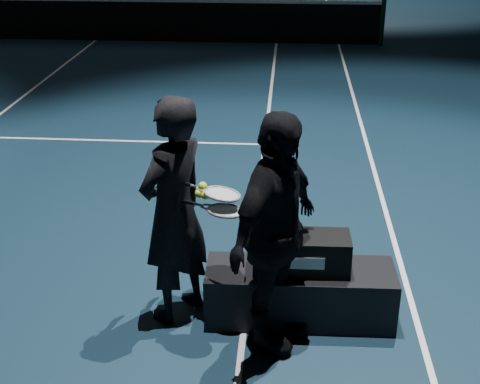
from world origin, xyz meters
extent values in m
plane|color=#0D2631|center=(0.00, 0.00, 0.00)|extent=(36.00, 36.00, 0.00)
cylinder|color=black|center=(6.40, 0.00, 0.55)|extent=(0.10, 0.10, 1.10)
cube|color=black|center=(0.00, 0.00, 0.45)|extent=(12.80, 0.02, 0.86)
cube|color=white|center=(0.00, 0.00, 0.92)|extent=(12.80, 0.03, 0.07)
cube|color=black|center=(4.54, -10.36, 0.22)|extent=(1.50, 0.53, 0.45)
cube|color=black|center=(4.54, -10.36, 0.60)|extent=(0.75, 0.34, 0.30)
cube|color=white|center=(4.54, -10.52, 0.60)|extent=(0.35, 0.01, 0.10)
imported|color=black|center=(3.55, -10.35, 0.92)|extent=(0.73, 0.80, 1.83)
imported|color=black|center=(4.34, -10.67, 0.92)|extent=(0.90, 1.16, 1.83)
camera|label=1|loc=(4.40, -14.89, 3.18)|focal=50.00mm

